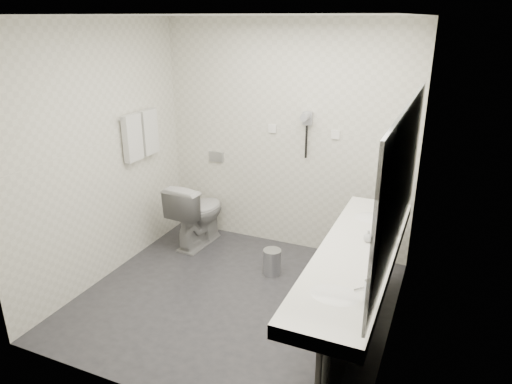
% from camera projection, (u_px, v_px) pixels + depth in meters
% --- Properties ---
extents(floor, '(2.80, 2.80, 0.00)m').
position_uv_depth(floor, '(235.00, 299.00, 4.37)').
color(floor, '#2C2B31').
rests_on(floor, ground).
extents(ceiling, '(2.80, 2.80, 0.00)m').
position_uv_depth(ceiling, '(230.00, 15.00, 3.49)').
color(ceiling, white).
rests_on(ceiling, wall_back).
extents(wall_back, '(2.80, 0.00, 2.80)m').
position_uv_depth(wall_back, '(285.00, 139.00, 5.05)').
color(wall_back, silver).
rests_on(wall_back, floor).
extents(wall_front, '(2.80, 0.00, 2.80)m').
position_uv_depth(wall_front, '(138.00, 235.00, 2.81)').
color(wall_front, silver).
rests_on(wall_front, floor).
extents(wall_left, '(0.00, 2.60, 2.60)m').
position_uv_depth(wall_left, '(101.00, 155.00, 4.45)').
color(wall_left, silver).
rests_on(wall_left, floor).
extents(wall_right, '(0.00, 2.60, 2.60)m').
position_uv_depth(wall_right, '(404.00, 197.00, 3.41)').
color(wall_right, silver).
rests_on(wall_right, floor).
extents(vanity_counter, '(0.55, 2.20, 0.10)m').
position_uv_depth(vanity_counter, '(356.00, 256.00, 3.50)').
color(vanity_counter, white).
rests_on(vanity_counter, floor).
extents(vanity_panel, '(0.03, 2.15, 0.75)m').
position_uv_depth(vanity_panel, '(355.00, 305.00, 3.64)').
color(vanity_panel, gray).
rests_on(vanity_panel, floor).
extents(vanity_post_far, '(0.06, 0.06, 0.75)m').
position_uv_depth(vanity_post_far, '(381.00, 249.00, 4.52)').
color(vanity_post_far, silver).
rests_on(vanity_post_far, floor).
extents(mirror, '(0.02, 2.20, 1.05)m').
position_uv_depth(mirror, '(401.00, 179.00, 3.17)').
color(mirror, '#B2BCC6').
rests_on(mirror, wall_right).
extents(basin_near, '(0.40, 0.31, 0.05)m').
position_uv_depth(basin_near, '(335.00, 297.00, 2.93)').
color(basin_near, white).
rests_on(basin_near, vanity_counter).
extents(basin_far, '(0.40, 0.31, 0.05)m').
position_uv_depth(basin_far, '(372.00, 220.00, 4.04)').
color(basin_far, white).
rests_on(basin_far, vanity_counter).
extents(faucet_near, '(0.04, 0.04, 0.15)m').
position_uv_depth(faucet_near, '(367.00, 291.00, 2.82)').
color(faucet_near, silver).
rests_on(faucet_near, vanity_counter).
extents(faucet_far, '(0.04, 0.04, 0.15)m').
position_uv_depth(faucet_far, '(397.00, 214.00, 3.94)').
color(faucet_far, silver).
rests_on(faucet_far, vanity_counter).
extents(soap_bottle_a, '(0.05, 0.05, 0.09)m').
position_uv_depth(soap_bottle_a, '(378.00, 245.00, 3.46)').
color(soap_bottle_a, white).
rests_on(soap_bottle_a, vanity_counter).
extents(soap_bottle_b, '(0.10, 0.10, 0.09)m').
position_uv_depth(soap_bottle_b, '(368.00, 236.00, 3.60)').
color(soap_bottle_b, white).
rests_on(soap_bottle_b, vanity_counter).
extents(soap_bottle_c, '(0.06, 0.06, 0.12)m').
position_uv_depth(soap_bottle_c, '(373.00, 254.00, 3.30)').
color(soap_bottle_c, white).
rests_on(soap_bottle_c, vanity_counter).
extents(glass_left, '(0.06, 0.06, 0.11)m').
position_uv_depth(glass_left, '(392.00, 238.00, 3.56)').
color(glass_left, silver).
rests_on(glass_left, vanity_counter).
extents(glass_right, '(0.08, 0.08, 0.12)m').
position_uv_depth(glass_right, '(395.00, 226.00, 3.73)').
color(glass_right, silver).
rests_on(glass_right, vanity_counter).
extents(toilet, '(0.48, 0.78, 0.76)m').
position_uv_depth(toilet, '(198.00, 213.00, 5.34)').
color(toilet, white).
rests_on(toilet, floor).
extents(flush_plate, '(0.18, 0.02, 0.12)m').
position_uv_depth(flush_plate, '(216.00, 157.00, 5.46)').
color(flush_plate, '#B2B5BA').
rests_on(flush_plate, wall_back).
extents(pedal_bin, '(0.24, 0.24, 0.26)m').
position_uv_depth(pedal_bin, '(272.00, 263.00, 4.76)').
color(pedal_bin, '#B2B5BA').
rests_on(pedal_bin, floor).
extents(bin_lid, '(0.19, 0.19, 0.02)m').
position_uv_depth(bin_lid, '(272.00, 251.00, 4.71)').
color(bin_lid, '#B2B5BA').
rests_on(bin_lid, pedal_bin).
extents(towel_rail, '(0.02, 0.62, 0.02)m').
position_uv_depth(towel_rail, '(138.00, 114.00, 4.80)').
color(towel_rail, silver).
rests_on(towel_rail, wall_left).
extents(towel_near, '(0.07, 0.24, 0.48)m').
position_uv_depth(towel_near, '(133.00, 138.00, 4.75)').
color(towel_near, silver).
rests_on(towel_near, towel_rail).
extents(towel_far, '(0.07, 0.24, 0.48)m').
position_uv_depth(towel_far, '(149.00, 132.00, 4.99)').
color(towel_far, silver).
rests_on(towel_far, towel_rail).
extents(dryer_cradle, '(0.10, 0.04, 0.14)m').
position_uv_depth(dryer_cradle, '(308.00, 118.00, 4.84)').
color(dryer_cradle, '#9B9CA1').
rests_on(dryer_cradle, wall_back).
extents(dryer_barrel, '(0.08, 0.14, 0.08)m').
position_uv_depth(dryer_barrel, '(306.00, 117.00, 4.77)').
color(dryer_barrel, '#9B9CA1').
rests_on(dryer_barrel, dryer_cradle).
extents(dryer_cord, '(0.02, 0.02, 0.35)m').
position_uv_depth(dryer_cord, '(306.00, 142.00, 4.91)').
color(dryer_cord, black).
rests_on(dryer_cord, dryer_cradle).
extents(switch_plate_a, '(0.09, 0.02, 0.09)m').
position_uv_depth(switch_plate_a, '(272.00, 129.00, 5.06)').
color(switch_plate_a, white).
rests_on(switch_plate_a, wall_back).
extents(switch_plate_b, '(0.09, 0.02, 0.09)m').
position_uv_depth(switch_plate_b, '(335.00, 135.00, 4.80)').
color(switch_plate_b, white).
rests_on(switch_plate_b, wall_back).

